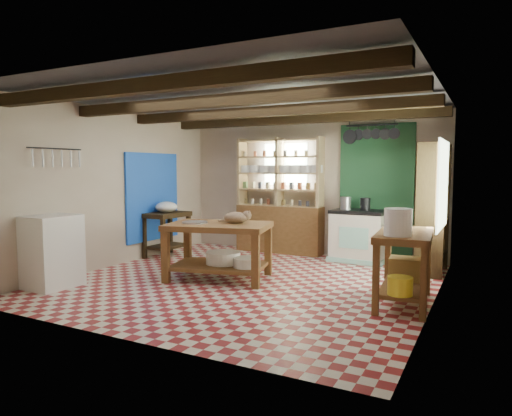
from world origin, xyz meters
The scene contains 30 objects.
floor centered at (0.00, 0.00, -0.01)m, with size 5.00×5.00×0.02m, color maroon.
ceiling centered at (0.00, 0.00, 2.60)m, with size 5.00×5.00×0.02m, color #404145.
wall_back centered at (0.00, 2.50, 1.30)m, with size 5.00×0.04×2.60m, color beige.
wall_front centered at (0.00, -2.50, 1.30)m, with size 5.00×0.04×2.60m, color beige.
wall_left centered at (-2.50, 0.00, 1.30)m, with size 0.04×5.00×2.60m, color beige.
wall_right centered at (2.50, 0.00, 1.30)m, with size 0.04×5.00×2.60m, color beige.
ceiling_beams centered at (0.00, 0.00, 2.48)m, with size 5.00×3.80×0.15m, color #2F2110.
blue_wall_patch centered at (-2.47, 0.90, 1.10)m, with size 0.04×1.40×1.60m, color blue.
green_wall_patch centered at (1.25, 2.47, 1.25)m, with size 1.30×0.04×2.30m, color #1F4F2D.
window_back centered at (-0.50, 2.48, 1.70)m, with size 0.90×0.02×0.80m, color silver.
window_right centered at (2.48, 1.00, 1.40)m, with size 0.02×1.30×1.20m, color silver.
utensil_rail centered at (-2.44, -1.20, 1.78)m, with size 0.06×0.90×0.28m, color black.
pot_rack centered at (1.25, 2.05, 2.18)m, with size 0.86×0.12×0.36m, color black.
shelving_unit centered at (-0.55, 2.31, 1.10)m, with size 1.70×0.34×2.20m, color tan.
tall_rack centered at (2.28, 1.80, 1.00)m, with size 0.40×0.86×2.00m, color #2F2110.
work_table centered at (-0.45, -0.05, 0.41)m, with size 1.45×0.97×0.82m, color brown.
stove centered at (1.05, 2.15, 0.45)m, with size 0.92×0.62×0.90m, color #F0E3D0.
prep_table centered at (-2.20, 0.95, 0.41)m, with size 0.55×0.81×0.82m, color #2F2110.
white_cabinet centered at (-2.22, -1.49, 0.49)m, with size 0.55×0.66×0.99m, color white.
right_counter centered at (2.18, -0.10, 0.44)m, with size 0.61×1.22×0.87m, color brown.
cat centered at (-0.22, 0.06, 0.91)m, with size 0.37×0.28×0.17m, color #977558.
steel_tray centered at (-0.78, -0.18, 0.83)m, with size 0.37×0.37×0.02m, color #AAAAB2.
basin_large centered at (-0.41, 0.01, 0.31)m, with size 0.51×0.51×0.18m, color white.
basin_small centered at (0.01, -0.04, 0.29)m, with size 0.39×0.39×0.14m, color white.
kettle_left centered at (0.80, 2.16, 1.01)m, with size 0.19×0.19×0.22m, color #AAAAB2.
kettle_right centered at (1.15, 2.15, 1.01)m, with size 0.17×0.17×0.21m, color black.
enamel_bowl centered at (-2.20, 0.95, 0.92)m, with size 0.40×0.40×0.20m, color white.
white_bucket centered at (2.16, -0.46, 1.03)m, with size 0.31×0.31×0.31m, color white.
wicker_basket centered at (2.15, 0.20, 0.37)m, with size 0.39×0.32×0.28m, color olive.
yellow_tub centered at (2.22, -0.55, 0.33)m, with size 0.27×0.27×0.20m, color yellow.
Camera 1 is at (3.08, -5.66, 1.62)m, focal length 32.00 mm.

